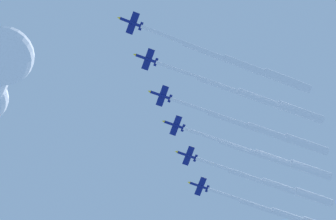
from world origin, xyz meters
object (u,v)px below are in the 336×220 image
jet_starboard_inner (271,133)px  jet_starboard_mid (283,187)px  jet_port_inner (263,100)px  jet_lead (249,67)px  jet_port_outer (291,217)px  jet_port_mid (278,160)px

jet_starboard_inner → jet_starboard_mid: (-2.04, -30.41, 3.52)m
jet_port_inner → jet_starboard_inner: size_ratio=1.03×
jet_lead → jet_port_outer: jet_port_outer is taller
jet_starboard_inner → jet_lead: bearing=81.6°
jet_port_outer → jet_port_mid: bearing=85.3°
jet_starboard_inner → jet_port_outer: size_ratio=1.07×
jet_port_inner → jet_port_outer: bearing=-94.7°
jet_lead → jet_port_outer: size_ratio=1.08×
jet_lead → jet_port_outer: 77.44m
jet_lead → jet_port_mid: (-5.97, -45.84, 2.49)m
jet_port_mid → jet_starboard_mid: jet_starboard_mid is taller
jet_port_outer → jet_port_inner: bearing=85.3°
jet_port_mid → jet_lead: bearing=82.6°
jet_starboard_inner → jet_port_mid: (-1.44, -15.27, 2.89)m
jet_lead → jet_port_inner: 16.04m
jet_starboard_mid → jet_port_inner: bearing=86.1°
jet_port_mid → jet_port_inner: bearing=85.3°
jet_starboard_mid → jet_port_outer: bearing=-97.0°
jet_lead → jet_starboard_mid: bearing=-96.1°
jet_lead → jet_port_mid: size_ratio=1.02×
jet_port_outer → jet_lead: bearing=83.7°
jet_lead → jet_starboard_inner: jet_lead is taller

